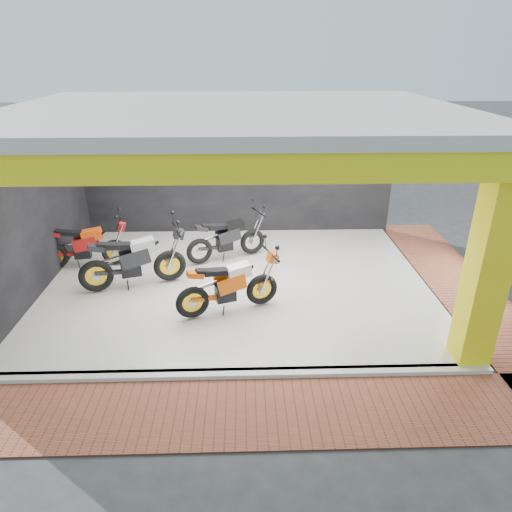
# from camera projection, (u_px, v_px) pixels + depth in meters

# --- Properties ---
(ground) EXTENTS (80.00, 80.00, 0.00)m
(ground) POSITION_uv_depth(u_px,v_px,m) (237.00, 339.00, 8.02)
(ground) COLOR #2D2D30
(ground) RESTS_ON ground
(showroom_floor) EXTENTS (8.00, 6.00, 0.10)m
(showroom_floor) POSITION_uv_depth(u_px,v_px,m) (238.00, 283.00, 9.82)
(showroom_floor) COLOR silver
(showroom_floor) RESTS_ON ground
(showroom_ceiling) EXTENTS (8.40, 6.40, 0.20)m
(showroom_ceiling) POSITION_uv_depth(u_px,v_px,m) (234.00, 112.00, 8.36)
(showroom_ceiling) COLOR beige
(showroom_ceiling) RESTS_ON corner_column
(back_wall) EXTENTS (8.20, 0.20, 3.50)m
(back_wall) POSITION_uv_depth(u_px,v_px,m) (237.00, 171.00, 11.94)
(back_wall) COLOR black
(back_wall) RESTS_ON ground
(left_wall) EXTENTS (0.20, 6.20, 3.50)m
(left_wall) POSITION_uv_depth(u_px,v_px,m) (29.00, 210.00, 9.01)
(left_wall) COLOR black
(left_wall) RESTS_ON ground
(corner_column) EXTENTS (0.50, 0.50, 3.50)m
(corner_column) POSITION_uv_depth(u_px,v_px,m) (489.00, 265.00, 6.72)
(corner_column) COLOR yellow
(corner_column) RESTS_ON ground
(header_beam_front) EXTENTS (8.40, 0.30, 0.40)m
(header_beam_front) POSITION_uv_depth(u_px,v_px,m) (232.00, 166.00, 5.75)
(header_beam_front) COLOR yellow
(header_beam_front) RESTS_ON corner_column
(header_beam_right) EXTENTS (0.30, 6.40, 0.40)m
(header_beam_right) POSITION_uv_depth(u_px,v_px,m) (447.00, 128.00, 8.59)
(header_beam_right) COLOR yellow
(header_beam_right) RESTS_ON corner_column
(floor_kerb) EXTENTS (8.00, 0.20, 0.10)m
(floor_kerb) POSITION_uv_depth(u_px,v_px,m) (236.00, 374.00, 7.07)
(floor_kerb) COLOR silver
(floor_kerb) RESTS_ON ground
(paver_front) EXTENTS (9.00, 1.40, 0.03)m
(paver_front) POSITION_uv_depth(u_px,v_px,m) (236.00, 412.00, 6.38)
(paver_front) COLOR brown
(paver_front) RESTS_ON ground
(paver_right) EXTENTS (1.40, 7.00, 0.03)m
(paver_right) POSITION_uv_depth(u_px,v_px,m) (457.00, 282.00, 9.97)
(paver_right) COLOR brown
(paver_right) RESTS_ON ground
(moto_hero) EXTENTS (2.24, 1.44, 1.29)m
(moto_hero) POSITION_uv_depth(u_px,v_px,m) (262.00, 275.00, 8.64)
(moto_hero) COLOR #E65409
(moto_hero) RESTS_ON showroom_floor
(moto_row_a) EXTENTS (2.45, 1.50, 1.41)m
(moto_row_a) POSITION_uv_depth(u_px,v_px,m) (169.00, 251.00, 9.52)
(moto_row_a) COLOR black
(moto_row_a) RESTS_ON showroom_floor
(moto_row_b) EXTENTS (2.20, 1.52, 1.26)m
(moto_row_b) POSITION_uv_depth(u_px,v_px,m) (252.00, 230.00, 10.84)
(moto_row_b) COLOR black
(moto_row_b) RESTS_ON showroom_floor
(moto_row_c) EXTENTS (2.11, 1.02, 1.24)m
(moto_row_c) POSITION_uv_depth(u_px,v_px,m) (114.00, 240.00, 10.30)
(moto_row_c) COLOR #AD1412
(moto_row_c) RESTS_ON showroom_floor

